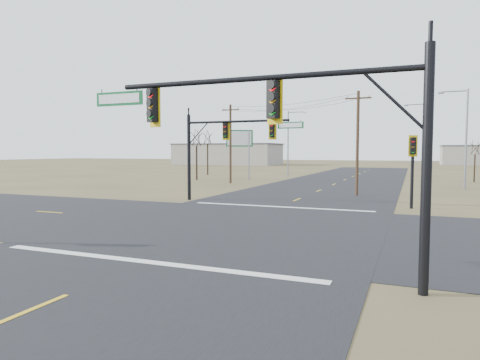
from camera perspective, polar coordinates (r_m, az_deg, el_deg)
name	(u,v)px	position (r m, az deg, el deg)	size (l,w,h in m)	color
ground	(235,226)	(21.04, -0.64, -6.12)	(320.00, 320.00, 0.00)	brown
road_ew	(235,226)	(21.04, -0.64, -6.09)	(160.00, 14.00, 0.02)	black
road_ns	(235,225)	(21.04, -0.64, -6.08)	(14.00, 160.00, 0.02)	black
stop_bar_near	(147,262)	(14.56, -12.32, -10.60)	(12.00, 0.40, 0.01)	silver
stop_bar_far	(280,207)	(28.02, 5.30, -3.57)	(12.00, 0.40, 0.01)	silver
mast_arm_near	(274,117)	(12.22, 4.58, 8.41)	(10.33, 0.59, 6.31)	black
mast_arm_far	(228,138)	(30.77, -1.62, 5.66)	(8.83, 0.49, 6.35)	black
pedestal_signal_ne	(413,155)	(29.05, 22.03, 3.05)	(0.65, 0.57, 4.68)	black
utility_pole_near	(358,141)	(36.40, 15.40, 5.03)	(2.09, 0.25, 8.56)	#49341F
utility_pole_far	(230,142)	(48.88, -1.28, 5.04)	(2.19, 0.31, 8.94)	#49341F
highway_sign	(240,145)	(54.46, -0.07, 4.72)	(3.14, 1.42, 6.36)	gray
streetlight_a	(464,133)	(46.12, 27.69, 5.55)	(2.66, 0.26, 9.56)	gray
streetlight_b	(423,136)	(64.67, 23.20, 5.45)	(2.88, 0.29, 10.34)	gray
streetlight_c	(289,140)	(60.52, 6.60, 5.30)	(2.60, 0.41, 9.28)	gray
bare_tree_a	(196,137)	(54.85, -5.83, 5.67)	(3.41, 3.41, 6.84)	black
bare_tree_b	(208,137)	(66.32, -4.35, 5.76)	(3.17, 3.17, 7.34)	black
bare_tree_c	(475,147)	(57.28, 28.87, 3.86)	(2.61, 2.61, 5.26)	black
warehouse_left	(228,155)	(119.21, -1.66, 3.41)	(28.00, 14.00, 5.50)	gray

